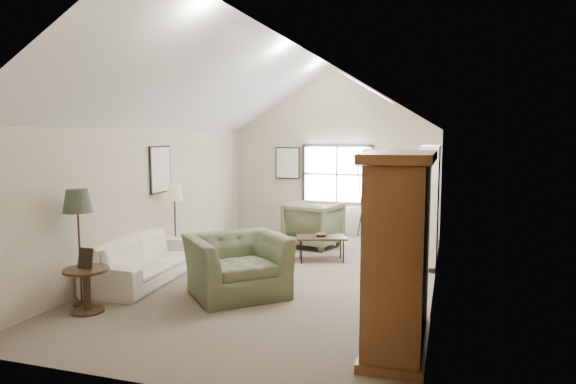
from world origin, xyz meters
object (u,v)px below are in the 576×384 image
(armoire, at_px, (399,252))
(sofa, at_px, (147,259))
(armchair_far, at_px, (314,224))
(side_table, at_px, (87,290))
(side_chair, at_px, (411,223))
(armchair_near, at_px, (237,265))
(coffee_table, at_px, (321,249))

(armoire, bearing_deg, sofa, 160.14)
(armchair_far, relative_size, side_table, 1.75)
(armoire, distance_m, sofa, 4.55)
(side_table, bearing_deg, side_chair, 51.93)
(armoire, relative_size, armchair_far, 2.08)
(armchair_near, height_order, armchair_far, armchair_far)
(sofa, xyz_separation_m, armchair_far, (1.97, 3.30, 0.13))
(coffee_table, distance_m, side_table, 4.40)
(armchair_far, bearing_deg, armoire, 128.80)
(coffee_table, bearing_deg, armchair_near, -106.17)
(side_chair, bearing_deg, side_table, -126.78)
(armchair_near, distance_m, side_chair, 4.31)
(armoire, bearing_deg, armchair_near, 153.42)
(sofa, relative_size, armchair_far, 2.28)
(armoire, height_order, armchair_near, armoire)
(sofa, relative_size, side_table, 3.99)
(sofa, height_order, armchair_near, armchair_near)
(coffee_table, height_order, side_table, side_table)
(armchair_far, distance_m, side_chair, 2.04)
(coffee_table, bearing_deg, sofa, -138.91)
(armchair_near, bearing_deg, side_chair, 14.65)
(armchair_near, bearing_deg, armchair_far, 42.61)
(sofa, relative_size, side_chair, 1.96)
(armchair_far, bearing_deg, side_chair, -163.91)
(coffee_table, height_order, side_chair, side_chair)
(side_table, bearing_deg, armoire, 1.06)
(armchair_far, xyz_separation_m, coffee_table, (0.46, -1.18, -0.24))
(armchair_far, xyz_separation_m, side_chair, (2.03, 0.08, 0.13))
(coffee_table, relative_size, side_chair, 0.75)
(sofa, bearing_deg, coffee_table, -51.96)
(armoire, bearing_deg, coffee_table, 116.03)
(armoire, xyz_separation_m, side_chair, (-0.22, 4.91, -0.48))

